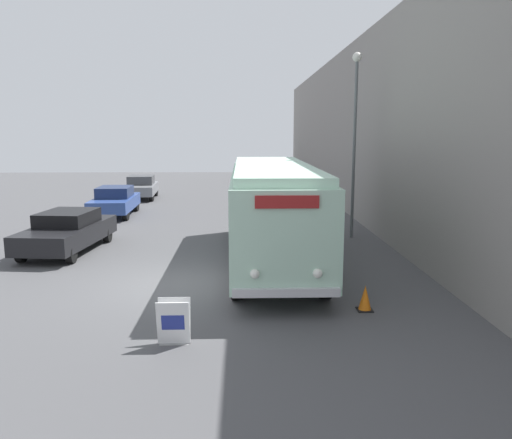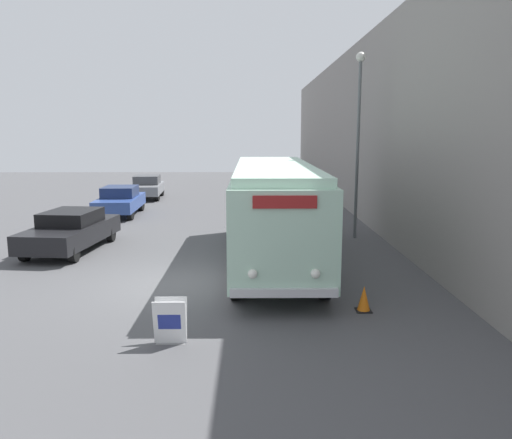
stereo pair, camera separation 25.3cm
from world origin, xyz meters
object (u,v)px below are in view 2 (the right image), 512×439
(streetlamp, at_px, (359,122))
(parked_car_far, at_px, (147,187))
(traffic_cone, at_px, (364,299))
(sign_board, at_px, (170,322))
(parked_car_near, at_px, (71,230))
(parked_car_mid, at_px, (120,200))
(vintage_bus, at_px, (274,207))

(streetlamp, xyz_separation_m, parked_car_far, (-10.80, 12.20, -3.82))
(traffic_cone, bearing_deg, sign_board, -157.50)
(parked_car_near, xyz_separation_m, parked_car_mid, (-0.26, 7.71, 0.02))
(sign_board, relative_size, traffic_cone, 1.49)
(vintage_bus, bearing_deg, traffic_cone, -67.51)
(vintage_bus, height_order, traffic_cone, vintage_bus)
(streetlamp, distance_m, parked_car_far, 16.73)
(sign_board, bearing_deg, parked_car_far, 102.72)
(sign_board, distance_m, traffic_cone, 4.61)
(parked_car_near, bearing_deg, parked_car_mid, 97.86)
(sign_board, bearing_deg, parked_car_near, 120.91)
(parked_car_mid, distance_m, parked_car_far, 6.59)
(parked_car_far, bearing_deg, streetlamp, -52.55)
(parked_car_far, height_order, traffic_cone, parked_car_far)
(vintage_bus, distance_m, parked_car_far, 17.58)
(parked_car_far, xyz_separation_m, traffic_cone, (9.30, -20.54, -0.45))
(parked_car_far, distance_m, traffic_cone, 22.55)
(traffic_cone, bearing_deg, vintage_bus, 112.49)
(streetlamp, relative_size, parked_car_near, 1.51)
(parked_car_mid, distance_m, traffic_cone, 16.78)
(vintage_bus, height_order, parked_car_mid, vintage_bus)
(sign_board, bearing_deg, vintage_bus, 69.87)
(streetlamp, distance_m, traffic_cone, 9.49)
(vintage_bus, xyz_separation_m, sign_board, (-2.34, -6.39, -1.36))
(parked_car_mid, height_order, traffic_cone, parked_car_mid)
(vintage_bus, bearing_deg, parked_car_mid, 128.43)
(sign_board, relative_size, parked_car_near, 0.19)
(streetlamp, xyz_separation_m, parked_car_near, (-10.56, -2.10, -3.83))
(vintage_bus, distance_m, parked_car_near, 7.40)
(streetlamp, distance_m, parked_car_mid, 12.76)
(vintage_bus, distance_m, traffic_cone, 5.23)
(parked_car_mid, xyz_separation_m, traffic_cone, (9.32, -13.95, -0.46))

